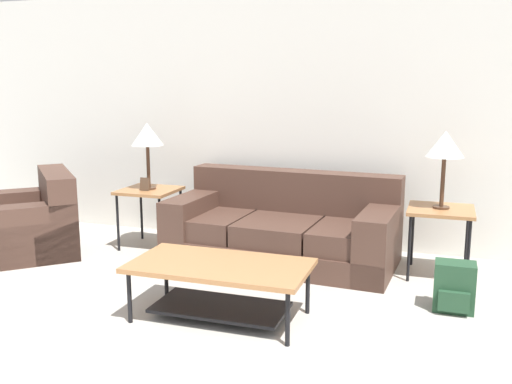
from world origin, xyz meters
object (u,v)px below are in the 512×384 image
at_px(couch, 283,230).
at_px(coffee_table, 220,277).
at_px(armchair, 30,224).
at_px(side_table_right, 441,215).
at_px(side_table_left, 149,195).
at_px(table_lamp_right, 445,146).
at_px(backpack, 454,287).
at_px(table_lamp_left, 147,136).

distance_m(couch, coffee_table, 1.46).
bearing_deg(armchair, side_table_right, 7.97).
xyz_separation_m(couch, side_table_left, (-1.42, -0.01, 0.26)).
relative_size(table_lamp_right, backpack, 1.79).
bearing_deg(coffee_table, side_table_right, 44.75).
xyz_separation_m(side_table_right, backpack, (0.13, -0.78, -0.37)).
distance_m(side_table_left, table_lamp_right, 2.89).
bearing_deg(table_lamp_left, side_table_right, 0.00).
bearing_deg(couch, side_table_left, -179.73).
relative_size(armchair, coffee_table, 1.10).
bearing_deg(table_lamp_left, armchair, -152.63).
relative_size(table_lamp_left, table_lamp_right, 1.00).
xyz_separation_m(armchair, backpack, (4.01, -0.24, -0.11)).
bearing_deg(coffee_table, side_table_left, 133.07).
bearing_deg(side_table_left, side_table_right, 0.00).
relative_size(armchair, side_table_right, 2.32).
relative_size(couch, armchair, 1.54).
height_order(armchair, side_table_right, armchair).
height_order(couch, armchair, couch).
relative_size(side_table_left, table_lamp_right, 0.91).
bearing_deg(side_table_right, side_table_left, 180.00).
height_order(side_table_left, table_lamp_left, table_lamp_left).
bearing_deg(side_table_right, table_lamp_left, 180.00).
bearing_deg(side_table_left, table_lamp_right, 0.00).
height_order(armchair, table_lamp_right, table_lamp_right).
xyz_separation_m(armchair, side_table_right, (3.88, 0.54, 0.26)).
bearing_deg(armchair, couch, 12.56).
bearing_deg(backpack, armchair, 176.55).
bearing_deg(backpack, side_table_right, 99.31).
distance_m(couch, backpack, 1.74).
distance_m(armchair, backpack, 4.02).
height_order(armchair, backpack, armchair).
xyz_separation_m(table_lamp_right, backpack, (0.13, -0.78, -0.97)).
bearing_deg(table_lamp_right, side_table_right, 180.00).
xyz_separation_m(coffee_table, side_table_left, (-1.36, 1.46, 0.24)).
bearing_deg(side_table_right, armchair, -172.03).
height_order(armchair, side_table_left, armchair).
xyz_separation_m(side_table_left, table_lamp_left, (-0.00, 0.00, 0.60)).
relative_size(armchair, side_table_left, 2.32).
bearing_deg(backpack, side_table_left, 165.16).
height_order(side_table_left, side_table_right, same).
distance_m(table_lamp_left, table_lamp_right, 2.83).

